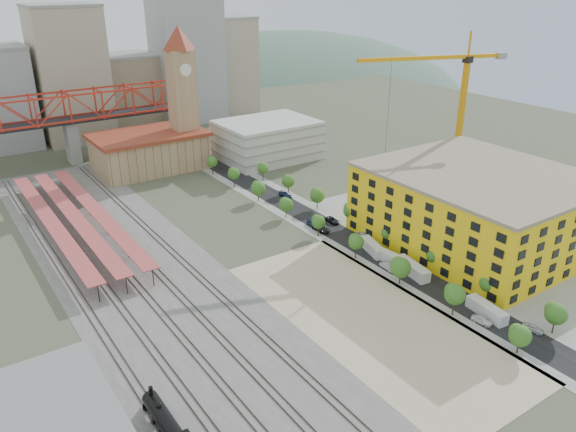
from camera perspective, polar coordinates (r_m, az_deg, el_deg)
ground at (r=138.74m, az=0.85°, el=-3.84°), size 400.00×400.00×0.00m
ballast_strip at (r=138.74m, az=-15.75°, el=-4.79°), size 36.00×165.00×0.06m
dirt_lot at (r=115.51m, az=8.35°, el=-10.23°), size 28.00×67.00×0.06m
street_asphalt at (r=158.19m, az=2.47°, el=-0.26°), size 12.00×170.00×0.06m
sidewalk_west at (r=155.23m, az=0.84°, el=-0.73°), size 3.00×170.00×0.04m
sidewalk_east at (r=161.29m, az=4.04°, el=0.18°), size 3.00×170.00×0.04m
construction_pad at (r=155.07m, az=19.02°, el=-2.12°), size 50.00×90.00×0.06m
rail_tracks at (r=138.24m, az=-16.46°, el=-4.93°), size 26.56×160.00×0.18m
platform_canopies at (r=160.28m, az=-20.90°, el=-0.00°), size 16.00×80.00×4.12m
station_hall at (r=202.47m, az=-13.88°, el=6.44°), size 38.00×24.00×13.10m
clock_tower at (r=200.32m, az=-10.75°, el=13.03°), size 12.00×12.00×52.00m
parking_garage at (r=209.33m, az=-2.11°, el=7.76°), size 34.00×26.00×14.00m
truss_bridge at (r=215.49m, az=-21.48°, el=9.88°), size 94.00×9.60×25.60m
construction_building at (r=149.18m, az=18.78°, el=0.84°), size 44.60×50.60×18.80m
street_trees at (r=151.04m, az=4.74°, el=-1.54°), size 15.40×124.40×8.00m
skyline at (r=258.63m, az=-16.62°, el=13.45°), size 133.00×46.00×60.00m
distant_hills at (r=405.15m, az=-15.32°, el=1.91°), size 647.00×264.00×227.00m
tower_crane at (r=174.95m, az=16.49°, el=11.48°), size 43.49×17.15×48.78m
site_trailer_a at (r=121.25m, az=19.54°, el=-9.01°), size 3.55×9.54×2.55m
site_trailer_b at (r=132.07m, az=12.50°, el=-5.27°), size 4.12×10.38×2.76m
site_trailer_c at (r=135.71m, az=10.70°, el=-4.37°), size 2.90×8.85×2.38m
site_trailer_d at (r=140.44m, az=8.55°, el=-3.17°), size 4.88×9.70×2.57m
car_0 at (r=118.83m, az=19.09°, el=-9.98°), size 2.32×4.36×1.41m
car_1 at (r=133.34m, az=10.09°, el=-5.09°), size 1.67×4.41×1.44m
car_2 at (r=150.40m, az=3.39°, el=-1.28°), size 2.63×5.70×1.58m
car_3 at (r=153.06m, az=2.56°, el=-0.84°), size 2.59×5.04×1.40m
car_4 at (r=120.06m, az=23.63°, el=-10.39°), size 2.29×4.30×1.39m
car_5 at (r=146.91m, az=7.66°, el=-2.10°), size 2.22×4.71×1.49m
car_6 at (r=155.78m, az=4.53°, el=-0.45°), size 2.38×4.93×1.35m
car_7 at (r=173.04m, az=-0.27°, el=2.15°), size 2.48×5.17×1.45m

